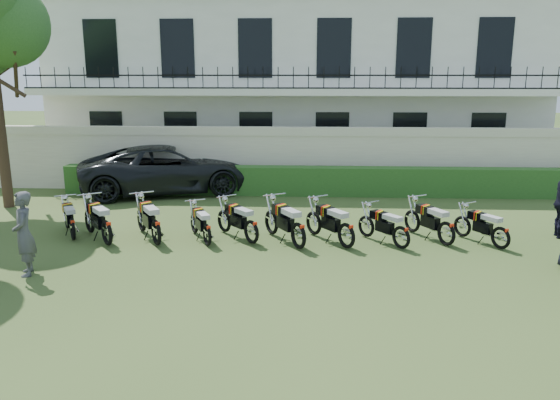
{
  "coord_description": "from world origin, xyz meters",
  "views": [
    {
      "loc": [
        0.52,
        -11.52,
        4.16
      ],
      "look_at": [
        -0.15,
        1.99,
        1.02
      ],
      "focal_mm": 35.0,
      "sensor_mm": 36.0,
      "label": 1
    }
  ],
  "objects_px": {
    "motorcycle_4": "(251,226)",
    "suv": "(168,169)",
    "motorcycle_3": "(207,229)",
    "motorcycle_2": "(156,226)",
    "motorcycle_9": "(501,232)",
    "inspector": "(24,234)",
    "motorcycle_5": "(298,229)",
    "motorcycle_6": "(346,229)",
    "motorcycle_7": "(401,232)",
    "motorcycle_8": "(447,228)",
    "motorcycle_0": "(72,224)",
    "motorcycle_1": "(107,227)"
  },
  "relations": [
    {
      "from": "suv",
      "to": "inspector",
      "type": "bearing_deg",
      "value": 155.49
    },
    {
      "from": "motorcycle_1",
      "to": "motorcycle_7",
      "type": "relative_size",
      "value": 1.13
    },
    {
      "from": "motorcycle_3",
      "to": "motorcycle_2",
      "type": "bearing_deg",
      "value": 155.28
    },
    {
      "from": "motorcycle_1",
      "to": "motorcycle_7",
      "type": "height_order",
      "value": "motorcycle_1"
    },
    {
      "from": "motorcycle_7",
      "to": "motorcycle_8",
      "type": "distance_m",
      "value": 1.19
    },
    {
      "from": "motorcycle_6",
      "to": "inspector",
      "type": "xyz_separation_m",
      "value": [
        -6.86,
        -2.06,
        0.4
      ]
    },
    {
      "from": "motorcycle_9",
      "to": "inspector",
      "type": "xyz_separation_m",
      "value": [
        -10.58,
        -2.19,
        0.46
      ]
    },
    {
      "from": "motorcycle_5",
      "to": "motorcycle_8",
      "type": "bearing_deg",
      "value": -24.1
    },
    {
      "from": "motorcycle_0",
      "to": "motorcycle_1",
      "type": "relative_size",
      "value": 0.96
    },
    {
      "from": "motorcycle_6",
      "to": "motorcycle_7",
      "type": "bearing_deg",
      "value": -33.79
    },
    {
      "from": "motorcycle_6",
      "to": "suv",
      "type": "bearing_deg",
      "value": 98.44
    },
    {
      "from": "motorcycle_4",
      "to": "motorcycle_6",
      "type": "xyz_separation_m",
      "value": [
        2.33,
        -0.25,
        0.02
      ]
    },
    {
      "from": "motorcycle_9",
      "to": "inspector",
      "type": "relative_size",
      "value": 0.84
    },
    {
      "from": "motorcycle_8",
      "to": "motorcycle_9",
      "type": "xyz_separation_m",
      "value": [
        1.24,
        -0.21,
        -0.04
      ]
    },
    {
      "from": "inspector",
      "to": "suv",
      "type": "bearing_deg",
      "value": 148.77
    },
    {
      "from": "motorcycle_4",
      "to": "motorcycle_6",
      "type": "relative_size",
      "value": 0.9
    },
    {
      "from": "motorcycle_4",
      "to": "suv",
      "type": "distance_m",
      "value": 6.95
    },
    {
      "from": "motorcycle_0",
      "to": "motorcycle_9",
      "type": "xyz_separation_m",
      "value": [
        10.62,
        -0.2,
        -0.01
      ]
    },
    {
      "from": "motorcycle_7",
      "to": "suv",
      "type": "bearing_deg",
      "value": 101.68
    },
    {
      "from": "motorcycle_6",
      "to": "inspector",
      "type": "relative_size",
      "value": 0.93
    },
    {
      "from": "motorcycle_5",
      "to": "motorcycle_6",
      "type": "bearing_deg",
      "value": -25.48
    },
    {
      "from": "motorcycle_8",
      "to": "inspector",
      "type": "bearing_deg",
      "value": 165.78
    },
    {
      "from": "motorcycle_1",
      "to": "motorcycle_7",
      "type": "xyz_separation_m",
      "value": [
        7.18,
        0.11,
        -0.06
      ]
    },
    {
      "from": "suv",
      "to": "motorcycle_6",
      "type": "bearing_deg",
      "value": -154.25
    },
    {
      "from": "motorcycle_4",
      "to": "motorcycle_5",
      "type": "bearing_deg",
      "value": -57.22
    },
    {
      "from": "motorcycle_7",
      "to": "inspector",
      "type": "bearing_deg",
      "value": 156.54
    },
    {
      "from": "motorcycle_0",
      "to": "motorcycle_7",
      "type": "bearing_deg",
      "value": -32.41
    },
    {
      "from": "motorcycle_0",
      "to": "motorcycle_5",
      "type": "xyz_separation_m",
      "value": [
        5.74,
        -0.45,
        0.07
      ]
    },
    {
      "from": "motorcycle_3",
      "to": "motorcycle_9",
      "type": "bearing_deg",
      "value": -26.01
    },
    {
      "from": "motorcycle_5",
      "to": "suv",
      "type": "distance_m",
      "value": 7.9
    },
    {
      "from": "suv",
      "to": "motorcycle_4",
      "type": "bearing_deg",
      "value": -166.9
    },
    {
      "from": "motorcycle_7",
      "to": "motorcycle_8",
      "type": "xyz_separation_m",
      "value": [
        1.15,
        0.31,
        0.03
      ]
    },
    {
      "from": "motorcycle_6",
      "to": "suv",
      "type": "relative_size",
      "value": 0.27
    },
    {
      "from": "motorcycle_2",
      "to": "motorcycle_9",
      "type": "distance_m",
      "value": 8.37
    },
    {
      "from": "motorcycle_3",
      "to": "suv",
      "type": "distance_m",
      "value": 6.66
    },
    {
      "from": "motorcycle_1",
      "to": "motorcycle_7",
      "type": "distance_m",
      "value": 7.18
    },
    {
      "from": "motorcycle_7",
      "to": "motorcycle_4",
      "type": "bearing_deg",
      "value": 138.83
    },
    {
      "from": "motorcycle_2",
      "to": "motorcycle_8",
      "type": "height_order",
      "value": "motorcycle_2"
    },
    {
      "from": "motorcycle_0",
      "to": "motorcycle_8",
      "type": "height_order",
      "value": "motorcycle_8"
    },
    {
      "from": "motorcycle_7",
      "to": "motorcycle_9",
      "type": "relative_size",
      "value": 0.97
    },
    {
      "from": "motorcycle_4",
      "to": "inspector",
      "type": "xyz_separation_m",
      "value": [
        -4.53,
        -2.3,
        0.42
      ]
    },
    {
      "from": "motorcycle_2",
      "to": "motorcycle_3",
      "type": "bearing_deg",
      "value": -29.19
    },
    {
      "from": "motorcycle_3",
      "to": "motorcycle_8",
      "type": "relative_size",
      "value": 0.92
    },
    {
      "from": "motorcycle_6",
      "to": "motorcycle_8",
      "type": "distance_m",
      "value": 2.49
    },
    {
      "from": "motorcycle_1",
      "to": "motorcycle_4",
      "type": "xyz_separation_m",
      "value": [
        3.53,
        0.33,
        -0.03
      ]
    },
    {
      "from": "motorcycle_8",
      "to": "motorcycle_7",
      "type": "bearing_deg",
      "value": 166.34
    },
    {
      "from": "motorcycle_2",
      "to": "motorcycle_8",
      "type": "distance_m",
      "value": 7.13
    },
    {
      "from": "motorcycle_1",
      "to": "motorcycle_2",
      "type": "height_order",
      "value": "motorcycle_2"
    },
    {
      "from": "motorcycle_5",
      "to": "motorcycle_6",
      "type": "distance_m",
      "value": 1.16
    },
    {
      "from": "motorcycle_3",
      "to": "motorcycle_6",
      "type": "relative_size",
      "value": 0.95
    }
  ]
}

